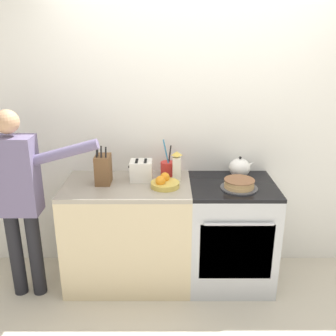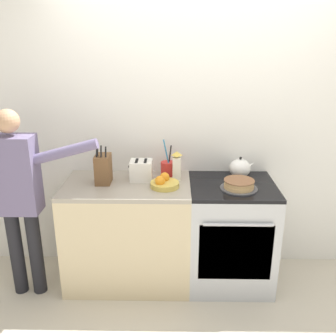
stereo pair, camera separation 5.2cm
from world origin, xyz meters
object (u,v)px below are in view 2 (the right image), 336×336
Objects in this scene: layer_cake at (239,185)px; person_baker at (18,190)px; milk_carton at (177,166)px; stove_range at (230,234)px; toaster at (141,170)px; fruit_bowl at (164,183)px; knife_block at (103,169)px; utensil_crock at (168,168)px; tea_kettle at (240,168)px.

person_baker is (-1.72, -0.10, -0.02)m from layer_cake.
person_baker is (-1.23, -0.30, -0.10)m from milk_carton.
toaster is at bearing 172.87° from stove_range.
toaster is (-0.19, 0.16, 0.05)m from fruit_bowl.
toaster reaches higher than stove_range.
stove_range is at bearing 6.30° from person_baker.
person_baker is (-0.63, -0.22, -0.10)m from knife_block.
knife_block is (-1.06, 0.02, 0.57)m from stove_range.
knife_block is at bearing -172.08° from milk_carton.
milk_carton is at bearing 166.99° from stove_range.
utensil_crock is 1.31× the size of milk_carton.
layer_cake is 1.28× the size of fruit_bowl.
layer_cake is 1.31× the size of tea_kettle.
tea_kettle is (0.08, 0.18, 0.53)m from stove_range.
stove_range is 3.07× the size of layer_cake.
milk_carton reaches higher than tea_kettle.
toaster is 0.30m from milk_carton.
knife_block is 1.66× the size of toaster.
knife_block is at bearing 178.78° from stove_range.
milk_carton reaches higher than toaster.
person_baker is (-1.13, -0.14, -0.02)m from fruit_bowl.
stove_range is 0.50m from layer_cake.
tea_kettle is 1.13× the size of toaster.
layer_cake is 0.60m from fruit_bowl.
layer_cake is 0.65m from utensil_crock.
person_baker is at bearing -167.91° from tea_kettle.
knife_block is 0.51m from fruit_bowl.
layer_cake is 1.19× the size of milk_carton.
knife_block is 0.61m from milk_carton.
fruit_bowl is at bearing -173.87° from stove_range.
toaster is 0.98m from person_baker.
stove_range is at bearing -1.22° from knife_block.
person_baker reaches higher than toaster.
fruit_bowl is 0.25m from toaster.
utensil_crock is at bearing 19.09° from person_baker.
person_baker is (-0.93, -0.29, -0.07)m from toaster.
stove_range is at bearing -21.33° from utensil_crock.
stove_range is 4.56× the size of toaster.
tea_kettle is 0.69× the size of utensil_crock.
toaster reaches higher than fruit_bowl.
milk_carton is (-0.46, 0.11, 0.57)m from stove_range.
utensil_crock reaches higher than milk_carton.
milk_carton reaches higher than stove_range.
tea_kettle is 1.81m from person_baker.
tea_kettle is 0.97× the size of fruit_bowl.
toaster is at bearing 166.61° from layer_cake.
person_baker reaches higher than milk_carton.
knife_block reaches higher than tea_kettle.
milk_carton is at bearing -171.86° from tea_kettle.
fruit_bowl is at bearing -95.34° from utensil_crock.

